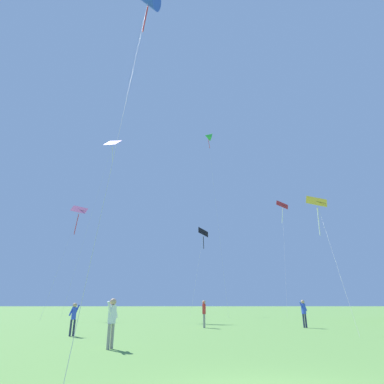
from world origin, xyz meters
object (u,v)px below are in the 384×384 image
Objects in this scene: person_with_spool at (112,318)px; kite_yellow_diamond at (318,208)px; kite_green_small at (208,136)px; person_in_blue_jacket at (304,311)px; kite_black_large at (203,236)px; kite_purple_streamer at (112,148)px; person_foreground_watcher at (74,316)px; kite_red_high at (282,209)px; person_far_back at (204,311)px; kite_pink_low at (78,215)px.

kite_yellow_diamond is at bearing 40.43° from person_with_spool.
person_in_blue_jacket is at bearing -79.32° from kite_green_small.
kite_green_small is at bearing 16.93° from kite_black_large.
kite_purple_streamer is 14.62× the size of person_with_spool.
kite_black_large is at bearing 74.68° from person_foreground_watcher.
kite_yellow_diamond is at bearing 21.21° from person_foreground_watcher.
person_in_blue_jacket is at bearing -105.75° from kite_red_high.
kite_purple_streamer is 36.29m from person_in_blue_jacket.
kite_yellow_diamond is 5.53× the size of person_in_blue_jacket.
person_far_back is at bearing 179.09° from person_in_blue_jacket.
kite_green_small is 1.15× the size of kite_purple_streamer.
kite_pink_low reaches higher than person_far_back.
person_foreground_watcher is at bearing -123.67° from kite_red_high.
kite_yellow_diamond is at bearing -71.55° from kite_black_large.
kite_purple_streamer is (-15.13, -4.93, -4.89)m from kite_green_small.
kite_green_small reaches higher than person_in_blue_jacket.
person_with_spool is at bearing -100.06° from kite_green_small.
person_far_back is 1.12× the size of person_foreground_watcher.
person_with_spool is (-5.22, -35.25, -10.36)m from kite_black_large.
kite_purple_streamer is 1.95× the size of kite_pink_low.
kite_red_high is at bearing 9.09° from kite_black_large.
person_in_blue_jacket is at bearing -165.98° from kite_yellow_diamond.
kite_yellow_diamond is at bearing -41.35° from kite_purple_streamer.
kite_black_large is 0.97× the size of kite_pink_low.
kite_yellow_diamond is 19.00m from person_with_spool.
person_in_blue_jacket is 6.99m from person_far_back.
kite_purple_streamer is 14.19× the size of person_in_blue_jacket.
kite_black_large is 14.35m from kite_red_high.
person_with_spool is 1.10× the size of person_foreground_watcher.
kite_purple_streamer is 33.08m from kite_yellow_diamond.
person_foreground_watcher is (5.73, -25.72, -23.06)m from kite_purple_streamer.
kite_green_small reaches higher than person_far_back.
person_in_blue_jacket is (-2.21, -0.55, -7.69)m from kite_yellow_diamond.
kite_pink_low is at bearing 110.76° from person_foreground_watcher.
kite_red_high is 9.96× the size of person_in_blue_jacket.
kite_purple_streamer reaches higher than person_in_blue_jacket.
kite_pink_low reaches higher than person_foreground_watcher.
kite_red_high is 27.71m from kite_yellow_diamond.
kite_red_high reaches higher than person_with_spool.
kite_black_large is 17.53m from kite_green_small.
kite_red_high is at bearing 74.25° from person_in_blue_jacket.
person_in_blue_jacket is 1.13× the size of person_foreground_watcher.
person_far_back is at bearing -95.30° from kite_green_small.
kite_red_high is at bearing 63.63° from person_with_spool.
person_with_spool is (-18.53, -37.38, -15.28)m from kite_red_high.
person_with_spool is (10.73, -25.08, -10.83)m from kite_pink_low.
kite_purple_streamer is 16.02× the size of person_foreground_watcher.
person_far_back reaches higher than person_with_spool.
kite_yellow_diamond is (8.00, -23.99, -2.64)m from kite_black_large.
person_foreground_watcher is at bearing -105.32° from kite_black_large.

